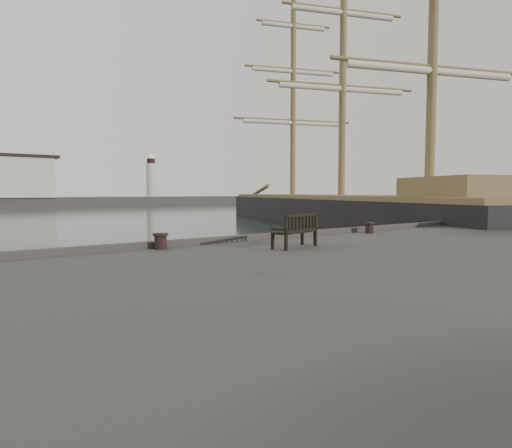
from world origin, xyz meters
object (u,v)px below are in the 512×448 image
at_px(bench, 295,237).
at_px(bollard_left, 161,241).
at_px(bollard_right, 369,228).
at_px(tall_ship_main, 341,218).

bearing_deg(bench, bollard_left, 134.94).
distance_m(bollard_left, bollard_right, 8.27).
distance_m(bench, bollard_right, 5.38).
bearing_deg(bench, tall_ship_main, 25.74).
height_order(bollard_left, bollard_right, bollard_left).
bearing_deg(tall_ship_main, bollard_right, -114.26).
xyz_separation_m(bollard_left, tall_ship_main, (24.59, 15.93, -0.98)).
xyz_separation_m(bench, bollard_right, (5.14, 1.60, -0.08)).
bearing_deg(bollard_left, bench, -31.11).
relative_size(bench, bollard_left, 3.82).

